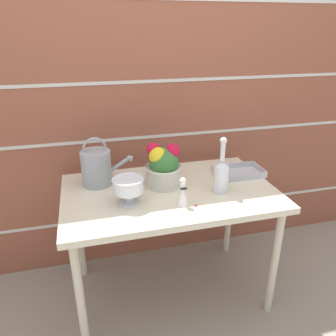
{
  "coord_description": "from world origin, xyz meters",
  "views": [
    {
      "loc": [
        -0.43,
        -1.6,
        1.59
      ],
      "look_at": [
        0.0,
        0.04,
        0.86
      ],
      "focal_mm": 35.0,
      "sensor_mm": 36.0,
      "label": 1
    }
  ],
  "objects_px": {
    "glass_decanter": "(221,174)",
    "wire_tray": "(239,173)",
    "flower_planter": "(163,166)",
    "crystal_pedestal_bowl": "(128,187)",
    "figurine_vase": "(183,194)",
    "watering_can": "(97,167)"
  },
  "relations": [
    {
      "from": "glass_decanter",
      "to": "wire_tray",
      "type": "bearing_deg",
      "value": 42.23
    },
    {
      "from": "watering_can",
      "to": "figurine_vase",
      "type": "distance_m",
      "value": 0.55
    },
    {
      "from": "crystal_pedestal_bowl",
      "to": "flower_planter",
      "type": "height_order",
      "value": "flower_planter"
    },
    {
      "from": "flower_planter",
      "to": "glass_decanter",
      "type": "height_order",
      "value": "glass_decanter"
    },
    {
      "from": "watering_can",
      "to": "figurine_vase",
      "type": "relative_size",
      "value": 2.05
    },
    {
      "from": "figurine_vase",
      "to": "flower_planter",
      "type": "bearing_deg",
      "value": 99.27
    },
    {
      "from": "watering_can",
      "to": "crystal_pedestal_bowl",
      "type": "bearing_deg",
      "value": -62.98
    },
    {
      "from": "crystal_pedestal_bowl",
      "to": "figurine_vase",
      "type": "bearing_deg",
      "value": -17.65
    },
    {
      "from": "figurine_vase",
      "to": "watering_can",
      "type": "bearing_deg",
      "value": 138.49
    },
    {
      "from": "crystal_pedestal_bowl",
      "to": "wire_tray",
      "type": "bearing_deg",
      "value": 14.7
    },
    {
      "from": "flower_planter",
      "to": "glass_decanter",
      "type": "bearing_deg",
      "value": -29.06
    },
    {
      "from": "wire_tray",
      "to": "flower_planter",
      "type": "bearing_deg",
      "value": -177.17
    },
    {
      "from": "glass_decanter",
      "to": "figurine_vase",
      "type": "height_order",
      "value": "glass_decanter"
    },
    {
      "from": "watering_can",
      "to": "flower_planter",
      "type": "height_order",
      "value": "watering_can"
    },
    {
      "from": "flower_planter",
      "to": "figurine_vase",
      "type": "relative_size",
      "value": 1.67
    },
    {
      "from": "watering_can",
      "to": "flower_planter",
      "type": "bearing_deg",
      "value": -16.92
    },
    {
      "from": "watering_can",
      "to": "wire_tray",
      "type": "distance_m",
      "value": 0.87
    },
    {
      "from": "crystal_pedestal_bowl",
      "to": "figurine_vase",
      "type": "relative_size",
      "value": 1.07
    },
    {
      "from": "flower_planter",
      "to": "figurine_vase",
      "type": "bearing_deg",
      "value": -80.73
    },
    {
      "from": "flower_planter",
      "to": "wire_tray",
      "type": "relative_size",
      "value": 0.87
    },
    {
      "from": "flower_planter",
      "to": "figurine_vase",
      "type": "height_order",
      "value": "flower_planter"
    },
    {
      "from": "crystal_pedestal_bowl",
      "to": "glass_decanter",
      "type": "distance_m",
      "value": 0.51
    }
  ]
}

